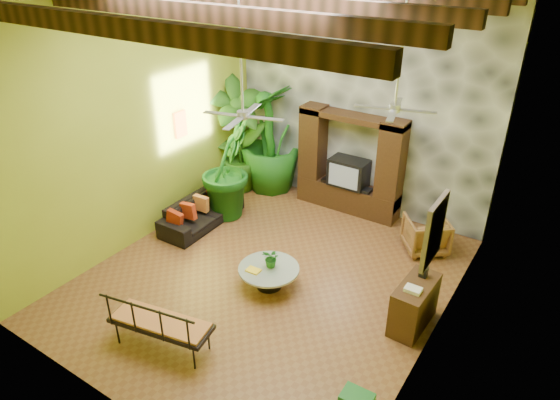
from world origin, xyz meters
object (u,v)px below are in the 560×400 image
Objects in this scene: entertainment_center at (349,170)px; iron_bench at (157,322)px; tall_plant_a at (238,136)px; side_console at (414,305)px; coffee_table at (269,274)px; tall_plant_c at (271,138)px; ceiling_fan_back at (396,95)px; sofa at (202,211)px; wicker_armchair at (426,234)px; tall_plant_b at (228,167)px; ceiling_fan_front at (242,102)px.

entertainment_center is 1.44× the size of iron_bench.
side_console is at bearing -23.73° from tall_plant_a.
entertainment_center is 3.47m from coffee_table.
ceiling_fan_back is at bearing -26.93° from tall_plant_c.
sofa reaches higher than coffee_table.
iron_bench is 1.65× the size of side_console.
tall_plant_a reaches higher than tall_plant_c.
tall_plant_b is (-4.20, -0.96, 0.79)m from wicker_armchair.
tall_plant_c is at bearing 153.07° from ceiling_fan_back.
sofa is (-3.93, -0.43, -3.10)m from ceiling_fan_back.
ceiling_fan_front is at bearing 74.27° from iron_bench.
ceiling_fan_back is 3.31m from wicker_armchair.
side_console is at bearing -31.26° from tall_plant_c.
entertainment_center reaches higher than iron_bench.
sofa is at bearing 151.31° from ceiling_fan_front.
ceiling_fan_back reaches higher than coffee_table.
entertainment_center is 3.01× the size of wicker_armchair.
ceiling_fan_front is at bearing -138.37° from ceiling_fan_back.
wicker_armchair is at bearing 68.63° from ceiling_fan_back.
tall_plant_c reaches higher than coffee_table.
tall_plant_c is (0.57, 0.54, -0.09)m from tall_plant_a.
iron_bench is at bearing -103.08° from coffee_table.
ceiling_fan_back is 3.76m from coffee_table.
sofa is (-2.33, -2.37, -0.67)m from entertainment_center.
coffee_table is at bearing -37.27° from tall_plant_b.
coffee_table is at bearing -135.09° from ceiling_fan_back.
tall_plant_c is at bearing 96.21° from iron_bench.
ceiling_fan_back reaches higher than sofa.
entertainment_center reaches higher than wicker_armchair.
tall_plant_b is 1.61m from tall_plant_c.
tall_plant_c reaches higher than tall_plant_b.
ceiling_fan_back reaches higher than iron_bench.
ceiling_fan_back is at bearing -17.36° from tall_plant_a.
wicker_armchair is at bearing -70.52° from sofa.
sofa is at bearing 110.37° from iron_bench.
wicker_armchair reaches higher than sofa.
sofa is 0.89× the size of tall_plant_b.
coffee_table is at bearing -56.18° from tall_plant_c.
coffee_table is (-1.94, -2.68, -0.11)m from wicker_armchair.
tall_plant_c is at bearing -178.22° from entertainment_center.
tall_plant_c reaches higher than side_console.
wicker_armchair is at bearing 52.28° from iron_bench.
iron_bench is at bearing -65.37° from tall_plant_a.
tall_plant_b is 2.98m from coffee_table.
tall_plant_a is (-0.32, 1.76, 1.11)m from sofa.
ceiling_fan_front is at bearing -156.74° from coffee_table.
sofa is 1.22× the size of iron_bench.
tall_plant_b is 2.11× the size of coffee_table.
coffee_table is 0.65× the size of iron_bench.
side_console is at bearing 10.20° from coffee_table.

